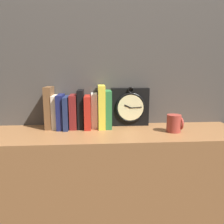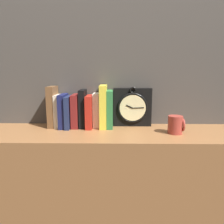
# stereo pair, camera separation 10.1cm
# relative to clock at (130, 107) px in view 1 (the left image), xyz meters

# --- Properties ---
(wall_back) EXTENTS (6.00, 0.05, 2.60)m
(wall_back) POSITION_rel_clock_xyz_m (-0.11, 0.07, 0.30)
(wall_back) COLOR #47423D
(wall_back) RESTS_ON ground_plane
(bookshelf) EXTENTS (1.40, 0.37, 0.89)m
(bookshelf) POSITION_rel_clock_xyz_m (-0.11, -0.14, -0.55)
(bookshelf) COLOR #936038
(bookshelf) RESTS_ON ground_plane
(clock) EXTENTS (0.22, 0.07, 0.23)m
(clock) POSITION_rel_clock_xyz_m (0.00, 0.00, 0.00)
(clock) COLOR black
(clock) RESTS_ON bookshelf
(book_slot0_brown) EXTENTS (0.04, 0.12, 0.23)m
(book_slot0_brown) POSITION_rel_clock_xyz_m (-0.45, -0.03, 0.01)
(book_slot0_brown) COLOR brown
(book_slot0_brown) RESTS_ON bookshelf
(book_slot1_cream) EXTENTS (0.02, 0.12, 0.18)m
(book_slot1_cream) POSITION_rel_clock_xyz_m (-0.42, -0.03, -0.02)
(book_slot1_cream) COLOR beige
(book_slot1_cream) RESTS_ON bookshelf
(book_slot2_navy) EXTENTS (0.03, 0.15, 0.19)m
(book_slot2_navy) POSITION_rel_clock_xyz_m (-0.39, -0.04, -0.02)
(book_slot2_navy) COLOR #171D4D
(book_slot2_navy) RESTS_ON bookshelf
(book_slot3_navy) EXTENTS (0.02, 0.16, 0.18)m
(book_slot3_navy) POSITION_rel_clock_xyz_m (-0.36, -0.04, -0.02)
(book_slot3_navy) COLOR #1D284C
(book_slot3_navy) RESTS_ON bookshelf
(book_slot4_maroon) EXTENTS (0.04, 0.13, 0.19)m
(book_slot4_maroon) POSITION_rel_clock_xyz_m (-0.32, -0.03, -0.02)
(book_slot4_maroon) COLOR maroon
(book_slot4_maroon) RESTS_ON bookshelf
(book_slot5_black) EXTENTS (0.03, 0.13, 0.21)m
(book_slot5_black) POSITION_rel_clock_xyz_m (-0.28, -0.03, -0.00)
(book_slot5_black) COLOR black
(book_slot5_black) RESTS_ON bookshelf
(book_slot6_red) EXTENTS (0.04, 0.15, 0.18)m
(book_slot6_red) POSITION_rel_clock_xyz_m (-0.24, -0.04, -0.02)
(book_slot6_red) COLOR #AE2217
(book_slot6_red) RESTS_ON bookshelf
(book_slot7_white) EXTENTS (0.03, 0.11, 0.19)m
(book_slot7_white) POSITION_rel_clock_xyz_m (-0.21, -0.02, -0.01)
(book_slot7_white) COLOR white
(book_slot7_white) RESTS_ON bookshelf
(book_slot8_yellow) EXTENTS (0.04, 0.14, 0.24)m
(book_slot8_yellow) POSITION_rel_clock_xyz_m (-0.17, -0.04, 0.01)
(book_slot8_yellow) COLOR yellow
(book_slot8_yellow) RESTS_ON bookshelf
(book_slot9_green) EXTENTS (0.03, 0.14, 0.21)m
(book_slot9_green) POSITION_rel_clock_xyz_m (-0.13, -0.04, -0.01)
(book_slot9_green) COLOR #2B6F3A
(book_slot9_green) RESTS_ON bookshelf
(mug) EXTENTS (0.08, 0.07, 0.09)m
(mug) POSITION_rel_clock_xyz_m (0.21, -0.16, -0.06)
(mug) COLOR #9E382D
(mug) RESTS_ON bookshelf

